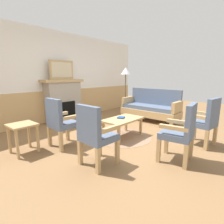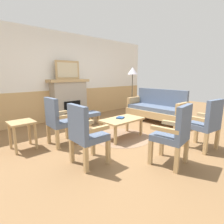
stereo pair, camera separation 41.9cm
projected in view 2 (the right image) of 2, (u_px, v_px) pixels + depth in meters
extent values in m
plane|color=olive|center=(122.00, 138.00, 4.06)|extent=(14.00, 14.00, 0.00)
cube|color=white|center=(64.00, 77.00, 5.64)|extent=(7.20, 0.12, 2.70)
cube|color=tan|center=(67.00, 104.00, 5.77)|extent=(7.20, 0.02, 0.95)
cube|color=#A39989|center=(69.00, 101.00, 5.62)|extent=(1.10, 0.36, 1.20)
cube|color=black|center=(73.00, 109.00, 5.52)|extent=(0.56, 0.02, 0.48)
cube|color=tan|center=(68.00, 81.00, 5.49)|extent=(1.30, 0.44, 0.08)
cube|color=tan|center=(68.00, 70.00, 5.42)|extent=(0.80, 0.03, 0.56)
cube|color=beige|center=(68.00, 70.00, 5.41)|extent=(0.68, 0.01, 0.44)
cube|color=tan|center=(128.00, 116.00, 5.87)|extent=(0.08, 0.08, 0.16)
cube|color=tan|center=(175.00, 126.00, 4.67)|extent=(0.08, 0.08, 0.16)
cube|color=tan|center=(139.00, 113.00, 6.27)|extent=(0.08, 0.08, 0.16)
cube|color=tan|center=(186.00, 122.00, 5.07)|extent=(0.08, 0.08, 0.16)
cube|color=tan|center=(155.00, 113.00, 5.43)|extent=(0.70, 1.80, 0.20)
cube|color=slate|center=(155.00, 108.00, 5.40)|extent=(0.60, 1.70, 0.12)
cube|color=slate|center=(161.00, 97.00, 5.53)|extent=(0.10, 1.70, 0.50)
cube|color=tan|center=(134.00, 102.00, 5.98)|extent=(0.60, 0.10, 0.30)
cube|color=tan|center=(182.00, 108.00, 4.77)|extent=(0.60, 0.10, 0.30)
cube|color=tan|center=(115.00, 135.00, 3.61)|extent=(0.05, 0.05, 0.40)
cube|color=tan|center=(141.00, 127.00, 4.17)|extent=(0.05, 0.05, 0.40)
cube|color=tan|center=(102.00, 131.00, 3.93)|extent=(0.05, 0.05, 0.40)
cube|color=tan|center=(127.00, 124.00, 4.49)|extent=(0.05, 0.05, 0.40)
cube|color=tan|center=(122.00, 120.00, 4.00)|extent=(0.96, 0.56, 0.04)
cylinder|color=#896B51|center=(122.00, 137.00, 4.09)|extent=(1.31, 1.31, 0.01)
cube|color=navy|center=(120.00, 118.00, 4.04)|extent=(0.22, 0.21, 0.03)
cube|color=tan|center=(90.00, 122.00, 4.96)|extent=(0.05, 0.05, 0.26)
cube|color=tan|center=(99.00, 120.00, 5.16)|extent=(0.05, 0.05, 0.26)
cube|color=tan|center=(84.00, 120.00, 5.18)|extent=(0.05, 0.05, 0.26)
cube|color=tan|center=(92.00, 118.00, 5.38)|extent=(0.05, 0.05, 0.26)
cube|color=slate|center=(91.00, 114.00, 5.13)|extent=(0.40, 0.40, 0.10)
cube|color=tan|center=(93.00, 144.00, 3.15)|extent=(0.06, 0.06, 0.40)
cube|color=tan|center=(108.00, 152.00, 2.84)|extent=(0.06, 0.06, 0.40)
cube|color=tan|center=(72.00, 151.00, 2.88)|extent=(0.06, 0.06, 0.40)
cube|color=tan|center=(86.00, 160.00, 2.57)|extent=(0.06, 0.06, 0.40)
cube|color=slate|center=(89.00, 137.00, 2.81)|extent=(0.49, 0.49, 0.10)
cube|color=slate|center=(78.00, 121.00, 2.62)|extent=(0.10, 0.48, 0.48)
cube|color=tan|center=(82.00, 124.00, 2.93)|extent=(0.44, 0.08, 0.06)
cube|color=tan|center=(97.00, 129.00, 2.62)|extent=(0.44, 0.08, 0.06)
cube|color=tan|center=(67.00, 130.00, 3.96)|extent=(0.06, 0.06, 0.40)
cube|color=tan|center=(77.00, 135.00, 3.65)|extent=(0.06, 0.06, 0.40)
cube|color=tan|center=(49.00, 134.00, 3.68)|extent=(0.06, 0.06, 0.40)
cube|color=tan|center=(57.00, 140.00, 3.38)|extent=(0.06, 0.06, 0.40)
cube|color=slate|center=(62.00, 123.00, 3.62)|extent=(0.49, 0.49, 0.10)
cube|color=slate|center=(51.00, 110.00, 3.43)|extent=(0.09, 0.48, 0.48)
cube|color=tan|center=(57.00, 113.00, 3.73)|extent=(0.44, 0.08, 0.06)
cube|color=tan|center=(66.00, 117.00, 3.43)|extent=(0.44, 0.08, 0.06)
cube|color=tan|center=(185.00, 137.00, 3.51)|extent=(0.07, 0.07, 0.40)
cube|color=tan|center=(196.00, 133.00, 3.74)|extent=(0.07, 0.07, 0.40)
cube|color=tan|center=(206.00, 144.00, 3.17)|extent=(0.07, 0.07, 0.40)
cube|color=tan|center=(217.00, 139.00, 3.40)|extent=(0.07, 0.07, 0.40)
cube|color=slate|center=(202.00, 126.00, 3.40)|extent=(0.54, 0.54, 0.10)
cube|color=slate|center=(214.00, 113.00, 3.18)|extent=(0.49, 0.15, 0.48)
cube|color=tan|center=(197.00, 119.00, 3.25)|extent=(0.13, 0.45, 0.06)
cube|color=tan|center=(208.00, 116.00, 3.48)|extent=(0.13, 0.45, 0.06)
cube|color=tan|center=(151.00, 152.00, 2.82)|extent=(0.07, 0.07, 0.40)
cube|color=tan|center=(162.00, 144.00, 3.14)|extent=(0.07, 0.07, 0.40)
cube|color=tan|center=(177.00, 160.00, 2.56)|extent=(0.07, 0.07, 0.40)
cube|color=tan|center=(186.00, 151.00, 2.88)|extent=(0.07, 0.07, 0.40)
cube|color=slate|center=(170.00, 137.00, 2.80)|extent=(0.54, 0.54, 0.10)
cube|color=slate|center=(184.00, 121.00, 2.61)|extent=(0.49, 0.14, 0.48)
cube|color=tan|center=(165.00, 130.00, 2.61)|extent=(0.13, 0.45, 0.06)
cube|color=tan|center=(175.00, 124.00, 2.92)|extent=(0.13, 0.45, 0.06)
cube|color=tan|center=(10.00, 136.00, 3.40)|extent=(0.04, 0.04, 0.52)
cube|color=tan|center=(29.00, 132.00, 3.64)|extent=(0.04, 0.04, 0.52)
cube|color=tan|center=(15.00, 141.00, 3.15)|extent=(0.04, 0.04, 0.52)
cube|color=tan|center=(36.00, 136.00, 3.39)|extent=(0.04, 0.04, 0.52)
cube|color=tan|center=(21.00, 122.00, 3.34)|extent=(0.44, 0.44, 0.03)
cylinder|color=#332D28|center=(132.00, 114.00, 6.53)|extent=(0.24, 0.24, 0.03)
cylinder|color=#4C473D|center=(132.00, 94.00, 6.39)|extent=(0.03, 0.03, 1.40)
cone|color=silver|center=(133.00, 71.00, 6.22)|extent=(0.36, 0.36, 0.25)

